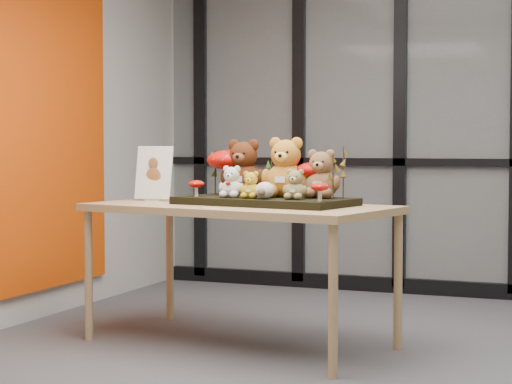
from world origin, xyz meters
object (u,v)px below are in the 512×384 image
at_px(bear_brown_medium, 244,165).
at_px(plush_cream_hedgehog, 265,190).
at_px(bear_tan_back, 321,171).
at_px(mushroom_front_left, 196,188).
at_px(mushroom_front_right, 320,191).
at_px(diorama_tray, 265,201).
at_px(sign_holder, 154,175).
at_px(bear_small_yellow, 251,183).
at_px(bear_pooh_yellow, 286,164).
at_px(display_table, 240,216).
at_px(bear_white_bow, 232,180).
at_px(mushroom_back_left, 229,170).
at_px(bear_beige_small, 295,183).

bearing_deg(bear_brown_medium, plush_cream_hedgehog, -39.02).
bearing_deg(bear_tan_back, mushroom_front_left, -158.43).
bearing_deg(mushroom_front_right, bear_tan_back, 106.10).
bearing_deg(bear_brown_medium, diorama_tray, -26.76).
bearing_deg(sign_holder, bear_small_yellow, -19.30).
bearing_deg(diorama_tray, mushroom_front_right, -18.24).
bearing_deg(bear_tan_back, mushroom_front_right, -62.45).
relative_size(diorama_tray, bear_pooh_yellow, 2.63).
distance_m(display_table, diorama_tray, 0.17).
relative_size(bear_white_bow, mushroom_back_left, 0.67).
bearing_deg(diorama_tray, bear_tan_back, 21.80).
bearing_deg(plush_cream_hedgehog, sign_holder, 173.72).
distance_m(bear_pooh_yellow, sign_holder, 0.91).
height_order(bear_white_bow, plush_cream_hedgehog, bear_white_bow).
height_order(bear_small_yellow, sign_holder, sign_holder).
xyz_separation_m(plush_cream_hedgehog, mushroom_back_left, (-0.38, 0.37, 0.10)).
bearing_deg(diorama_tray, bear_small_yellow, -94.78).
height_order(bear_beige_small, mushroom_front_right, bear_beige_small).
bearing_deg(display_table, mushroom_front_left, -161.49).
distance_m(bear_beige_small, mushroom_front_right, 0.20).
distance_m(bear_tan_back, mushroom_front_left, 0.76).
height_order(plush_cream_hedgehog, mushroom_front_left, plush_cream_hedgehog).
height_order(bear_pooh_yellow, plush_cream_hedgehog, bear_pooh_yellow).
height_order(mushroom_back_left, sign_holder, mushroom_back_left).
bearing_deg(diorama_tray, mushroom_back_left, 158.32).
distance_m(plush_cream_hedgehog, mushroom_front_left, 0.48).
bearing_deg(mushroom_front_left, bear_beige_small, -5.94).
relative_size(bear_brown_medium, bear_small_yellow, 2.17).
bearing_deg(mushroom_front_left, plush_cream_hedgehog, -10.56).
bearing_deg(sign_holder, bear_tan_back, -4.47).
xyz_separation_m(bear_white_bow, plush_cream_hedgehog, (0.23, -0.06, -0.05)).
distance_m(display_table, bear_brown_medium, 0.36).
bearing_deg(mushroom_front_left, mushroom_front_right, -11.27).
height_order(diorama_tray, bear_small_yellow, bear_small_yellow).
xyz_separation_m(bear_pooh_yellow, bear_small_yellow, (-0.14, -0.20, -0.11)).
bearing_deg(bear_brown_medium, bear_pooh_yellow, -4.34).
relative_size(bear_brown_medium, bear_white_bow, 1.83).
bearing_deg(mushroom_back_left, mushroom_front_right, -31.22).
xyz_separation_m(bear_white_bow, bear_beige_small, (0.41, -0.04, -0.01)).
height_order(plush_cream_hedgehog, mushroom_front_right, mushroom_front_right).
bearing_deg(mushroom_front_left, mushroom_back_left, 71.90).
height_order(bear_white_bow, bear_beige_small, bear_white_bow).
bearing_deg(display_table, diorama_tray, 26.57).
height_order(display_table, sign_holder, sign_holder).
xyz_separation_m(bear_small_yellow, mushroom_back_left, (-0.28, 0.33, 0.07)).
relative_size(bear_tan_back, mushroom_back_left, 1.01).
height_order(bear_pooh_yellow, bear_white_bow, bear_pooh_yellow).
xyz_separation_m(diorama_tray, bear_white_bow, (-0.17, -0.10, 0.13)).
distance_m(bear_beige_small, mushroom_back_left, 0.66).
height_order(bear_pooh_yellow, bear_tan_back, bear_pooh_yellow).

